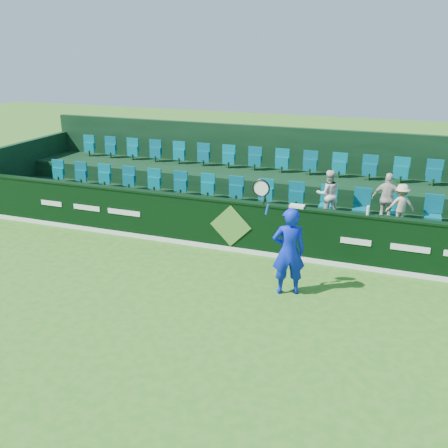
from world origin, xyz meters
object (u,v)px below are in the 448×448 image
at_px(spectator_right, 401,205).
at_px(drinks_bottle, 368,210).
at_px(tennis_player, 288,251).
at_px(spectator_left, 328,194).
at_px(spectator_middle, 387,199).
at_px(towel, 297,206).

relative_size(spectator_right, drinks_bottle, 4.87).
bearing_deg(spectator_right, tennis_player, 37.91).
bearing_deg(tennis_player, spectator_left, 83.57).
xyz_separation_m(spectator_middle, drinks_bottle, (-0.37, -1.12, 0.01)).
xyz_separation_m(spectator_right, drinks_bottle, (-0.70, -1.12, 0.13)).
height_order(tennis_player, drinks_bottle, tennis_player).
height_order(spectator_left, spectator_right, spectator_left).
bearing_deg(spectator_middle, spectator_right, -173.11).
distance_m(tennis_player, drinks_bottle, 2.35).
height_order(spectator_left, towel, spectator_left).
bearing_deg(towel, spectator_right, 25.56).
distance_m(tennis_player, spectator_right, 3.64).
distance_m(spectator_middle, towel, 2.31).
bearing_deg(tennis_player, drinks_bottle, 52.18).
bearing_deg(spectator_left, spectator_middle, 157.30).
bearing_deg(spectator_left, drinks_bottle, 111.30).
xyz_separation_m(spectator_middle, spectator_right, (0.33, 0.00, -0.12)).
bearing_deg(spectator_right, towel, 9.13).
bearing_deg(spectator_left, towel, 40.59).
bearing_deg(tennis_player, spectator_middle, 58.76).
bearing_deg(drinks_bottle, towel, 180.00).
bearing_deg(spectator_left, spectator_right, 157.30).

